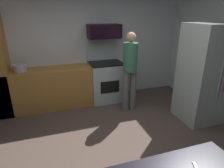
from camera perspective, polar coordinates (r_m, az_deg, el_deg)
The scene contains 8 objects.
ground_plane at distance 3.15m, azimuth 0.41°, elevation -20.43°, with size 5.20×4.80×0.02m, color #503F37.
wall_back at distance 4.71m, azimuth -8.77°, elevation 11.15°, with size 5.20×0.12×2.60m, color silver.
lower_cabinet_run at distance 4.53m, azimuth -18.66°, elevation -1.31°, with size 2.40×0.60×0.90m, color #AA7333.
oven_range at distance 4.66m, azimuth -1.85°, elevation 1.27°, with size 0.76×0.65×1.49m.
microwave at distance 4.50m, azimuth -2.34°, elevation 15.42°, with size 0.74×0.38×0.31m, color black.
refrigerator at distance 4.08m, azimuth 26.03°, elevation 2.60°, with size 0.83×0.75×1.88m.
person_cook at distance 4.04m, azimuth 5.40°, elevation 4.65°, with size 0.31×0.30×1.69m.
stock_pot at distance 4.41m, azimuth -25.78°, elevation 4.34°, with size 0.26×0.26×0.15m, color #B8B0BC.
Camera 1 is at (-0.76, -2.25, 2.06)m, focal length 30.70 mm.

